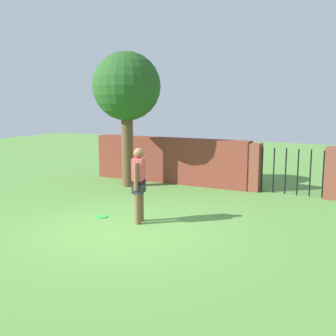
# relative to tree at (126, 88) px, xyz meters

# --- Properties ---
(ground_plane) EXTENTS (40.00, 40.00, 0.00)m
(ground_plane) POSITION_rel_tree_xyz_m (2.36, -3.71, -2.99)
(ground_plane) COLOR #568C3D
(brick_wall) EXTENTS (5.30, 0.50, 1.45)m
(brick_wall) POSITION_rel_tree_xyz_m (0.86, 1.14, -2.26)
(brick_wall) COLOR brown
(brick_wall) RESTS_ON ground
(tree) EXTENTS (2.05, 2.05, 4.07)m
(tree) POSITION_rel_tree_xyz_m (0.00, 0.00, 0.00)
(tree) COLOR brown
(tree) RESTS_ON ground
(person) EXTENTS (0.31, 0.52, 1.62)m
(person) POSITION_rel_tree_xyz_m (2.39, -3.18, -2.09)
(person) COLOR brown
(person) RESTS_ON ground
(fence_gate) EXTENTS (2.65, 0.44, 1.40)m
(fence_gate) POSITION_rel_tree_xyz_m (4.72, 1.14, -2.29)
(fence_gate) COLOR brown
(fence_gate) RESTS_ON ground
(frisbee_green) EXTENTS (0.27, 0.27, 0.02)m
(frisbee_green) POSITION_rel_tree_xyz_m (1.42, -3.24, -2.98)
(frisbee_green) COLOR green
(frisbee_green) RESTS_ON ground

